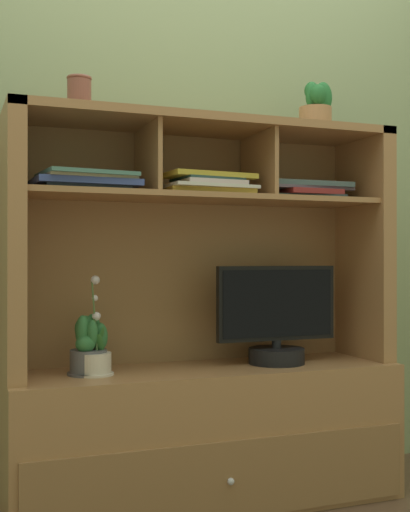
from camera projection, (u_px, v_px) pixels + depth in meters
name	position (u px, v px, depth m)	size (l,w,h in m)	color
floor_plane	(205.00, 505.00, 2.49)	(6.00, 6.00, 0.02)	brown
back_wall	(183.00, 138.00, 2.74)	(6.00, 0.02, 2.80)	#8C9E6E
media_console	(204.00, 388.00, 2.50)	(1.44, 0.48, 1.42)	#A27246
tv_monitor	(277.00, 323.00, 2.56)	(0.49, 0.21, 0.37)	black
potted_orchid	(95.00, 360.00, 2.31)	(0.13, 0.13, 0.34)	beige
potted_fern	(89.00, 347.00, 2.33)	(0.15, 0.15, 0.21)	#515158
magazine_stack_left	(86.00, 181.00, 2.30)	(0.36, 0.28, 0.06)	#2D3743
magazine_stack_centre	(209.00, 185.00, 2.46)	(0.34, 0.23, 0.08)	gold
magazine_stack_right	(304.00, 191.00, 2.69)	(0.36, 0.24, 0.07)	#324249
potted_succulent	(317.00, 109.00, 2.66)	(0.15, 0.15, 0.20)	#AA774C
ceramic_vase	(79.00, 94.00, 2.32)	(0.09, 0.09, 0.12)	brown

